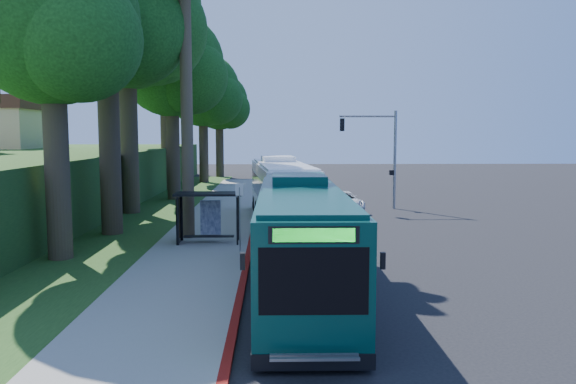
{
  "coord_description": "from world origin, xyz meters",
  "views": [
    {
      "loc": [
        -3.91,
        -29.83,
        5.36
      ],
      "look_at": [
        -3.08,
        1.0,
        2.16
      ],
      "focal_mm": 35.0,
      "sensor_mm": 36.0,
      "label": 1
    }
  ],
  "objects_px": {
    "pickup": "(342,201)",
    "bus_shelter": "(204,208)",
    "teal_bus": "(301,238)",
    "white_bus": "(281,191)"
  },
  "relations": [
    {
      "from": "pickup",
      "to": "teal_bus",
      "type": "bearing_deg",
      "value": -107.74
    },
    {
      "from": "bus_shelter",
      "to": "pickup",
      "type": "height_order",
      "value": "bus_shelter"
    },
    {
      "from": "pickup",
      "to": "bus_shelter",
      "type": "bearing_deg",
      "value": -131.94
    },
    {
      "from": "teal_bus",
      "to": "pickup",
      "type": "xyz_separation_m",
      "value": [
        3.88,
        20.0,
        -1.21
      ]
    },
    {
      "from": "bus_shelter",
      "to": "pickup",
      "type": "relative_size",
      "value": 0.65
    },
    {
      "from": "bus_shelter",
      "to": "teal_bus",
      "type": "bearing_deg",
      "value": -63.04
    },
    {
      "from": "white_bus",
      "to": "pickup",
      "type": "height_order",
      "value": "white_bus"
    },
    {
      "from": "pickup",
      "to": "white_bus",
      "type": "bearing_deg",
      "value": -137.5
    },
    {
      "from": "bus_shelter",
      "to": "teal_bus",
      "type": "xyz_separation_m",
      "value": [
        4.28,
        -8.42,
        0.09
      ]
    },
    {
      "from": "teal_bus",
      "to": "bus_shelter",
      "type": "bearing_deg",
      "value": 117.42
    }
  ]
}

